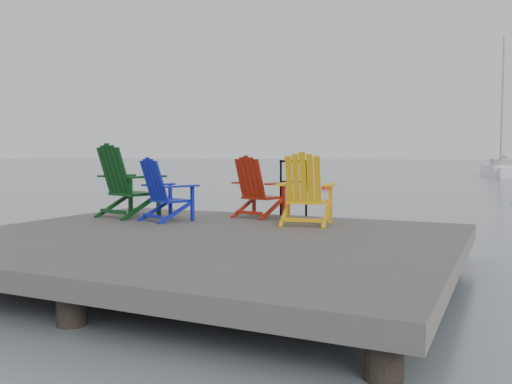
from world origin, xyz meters
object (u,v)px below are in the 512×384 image
at_px(sailboat_near, 501,171).
at_px(chair_red, 257,187).
at_px(buoy_b, 326,189).
at_px(chair_green, 126,181).
at_px(chair_blue, 164,190).
at_px(handrail, 293,182).
at_px(chair_yellow, 305,190).

bearing_deg(sailboat_near, chair_red, -104.58).
bearing_deg(buoy_b, chair_green, -83.24).
distance_m(chair_green, chair_blue, 0.86).
distance_m(handrail, chair_yellow, 1.21).
height_order(chair_blue, chair_yellow, chair_yellow).
xyz_separation_m(chair_green, chair_yellow, (2.91, 0.27, -0.07)).
relative_size(chair_yellow, sailboat_near, 0.10).
xyz_separation_m(chair_red, buoy_b, (-3.80, 15.24, -0.97)).
bearing_deg(handrail, buoy_b, 105.96).
height_order(chair_green, chair_red, chair_green).
distance_m(handrail, chair_red, 0.64).
bearing_deg(chair_red, buoy_b, 115.76).
bearing_deg(chair_yellow, buoy_b, 96.54).
xyz_separation_m(handrail, buoy_b, (-4.22, 14.77, -1.04)).
bearing_deg(chair_yellow, chair_red, 139.71).
bearing_deg(chair_blue, handrail, 66.64).
relative_size(chair_blue, sailboat_near, 0.09).
distance_m(chair_red, sailboat_near, 33.89).
bearing_deg(chair_blue, chair_red, 65.44).
bearing_deg(chair_red, chair_blue, -124.29).
height_order(sailboat_near, buoy_b, sailboat_near).
distance_m(chair_yellow, sailboat_near, 34.40).
bearing_deg(buoy_b, chair_yellow, -73.08).
bearing_deg(handrail, chair_yellow, -60.79).
distance_m(chair_green, sailboat_near, 34.96).
distance_m(chair_green, buoy_b, 16.24).
xyz_separation_m(handrail, chair_green, (-2.32, -1.32, 0.02)).
height_order(chair_green, sailboat_near, sailboat_near).
bearing_deg(chair_red, sailboat_near, 96.71).
height_order(chair_red, buoy_b, chair_red).
height_order(chair_red, sailboat_near, sailboat_near).
relative_size(chair_blue, buoy_b, 2.39).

